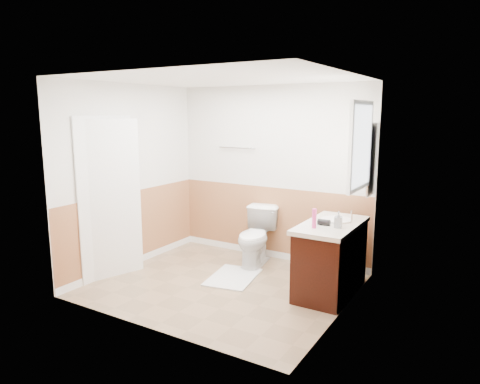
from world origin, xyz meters
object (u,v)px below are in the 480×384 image
Objects in this scene: toilet at (256,237)px; bath_mat at (233,277)px; vanity_cabinet at (331,260)px; lotion_bottle at (314,219)px; soap_dispenser at (338,220)px.

bath_mat is at bearing -100.32° from toilet.
vanity_cabinet is (1.23, 0.20, 0.39)m from bath_mat.
vanity_cabinet is at bearing 72.20° from lotion_bottle.
toilet is 1.45m from lotion_bottle.
soap_dispenser is (0.22, 0.17, -0.02)m from lotion_bottle.
toilet is at bearing 147.50° from lotion_bottle.
lotion_bottle is (-0.10, -0.31, 0.56)m from vanity_cabinet.
soap_dispenser is at bearing 36.93° from lotion_bottle.
toilet is at bearing 161.61° from vanity_cabinet.
bath_mat is (0.00, -0.61, -0.39)m from toilet.
vanity_cabinet is at bearing 9.32° from bath_mat.
vanity_cabinet reaches higher than bath_mat.
vanity_cabinet is 0.65m from lotion_bottle.
toilet is 1.30m from vanity_cabinet.
lotion_bottle is 0.28m from soap_dispenser.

